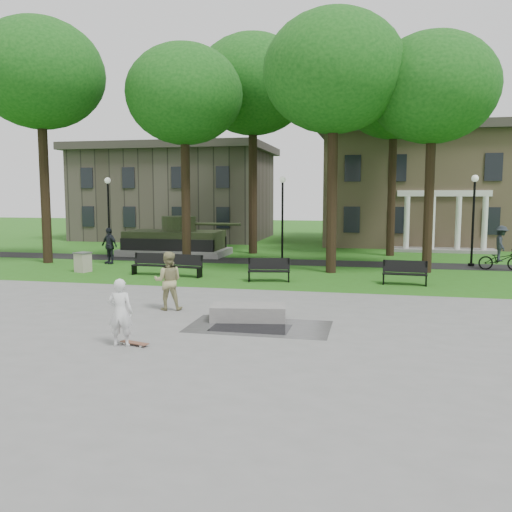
{
  "coord_description": "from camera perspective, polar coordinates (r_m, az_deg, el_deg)",
  "views": [
    {
      "loc": [
        5.4,
        -17.46,
        3.74
      ],
      "look_at": [
        1.09,
        2.58,
        1.4
      ],
      "focal_mm": 38.0,
      "sensor_mm": 36.0,
      "label": 1
    }
  ],
  "objects": [
    {
      "name": "tree_1",
      "position": [
        30.12,
        -7.55,
        16.43
      ],
      "size": [
        6.2,
        6.2,
        11.63
      ],
      "color": "black",
      "rests_on": "ground"
    },
    {
      "name": "pedestrian_walker",
      "position": [
        30.27,
        -15.19,
        1.06
      ],
      "size": [
        1.24,
        0.91,
        1.96
      ],
      "primitive_type": "imported",
      "rotation": [
        0.0,
        0.0,
        -0.42
      ],
      "color": "black",
      "rests_on": "ground"
    },
    {
      "name": "park_bench_2",
      "position": [
        23.35,
        1.41,
        -1.41
      ],
      "size": [
        1.85,
        0.82,
        1.0
      ],
      "rotation": [
        0.0,
        0.0,
        0.17
      ],
      "color": "black",
      "rests_on": "ground"
    },
    {
      "name": "tank_monument",
      "position": [
        33.74,
        -8.48,
        1.55
      ],
      "size": [
        7.45,
        3.4,
        2.4
      ],
      "color": "gray",
      "rests_on": "ground"
    },
    {
      "name": "footpath",
      "position": [
        30.18,
        1.74,
        -0.59
      ],
      "size": [
        44.0,
        2.6,
        0.01
      ],
      "primitive_type": "cube",
      "color": "black",
      "rests_on": "ground"
    },
    {
      "name": "friend_watching",
      "position": [
        17.69,
        -9.24,
        -2.6
      ],
      "size": [
        1.07,
        0.92,
        1.89
      ],
      "primitive_type": "imported",
      "rotation": [
        0.0,
        0.0,
        3.39
      ],
      "color": "tan",
      "rests_on": "plaza"
    },
    {
      "name": "concrete_block",
      "position": [
        16.18,
        -0.81,
        -5.97
      ],
      "size": [
        2.33,
        1.33,
        0.45
      ],
      "primitive_type": "cube",
      "rotation": [
        0.0,
        0.0,
        0.16
      ],
      "color": "gray",
      "rests_on": "plaza"
    },
    {
      "name": "building_left",
      "position": [
        46.92,
        -8.37,
        6.28
      ],
      "size": [
        15.0,
        10.0,
        7.2
      ],
      "primitive_type": "cube",
      "color": "#4C443D",
      "rests_on": "ground"
    },
    {
      "name": "plaza",
      "position": [
        14.08,
        -11.02,
        -8.97
      ],
      "size": [
        22.0,
        16.0,
        0.02
      ],
      "primitive_type": "cube",
      "color": "gray",
      "rests_on": "ground"
    },
    {
      "name": "lamp_left",
      "position": [
        33.52,
        -15.26,
        4.67
      ],
      "size": [
        0.36,
        0.36,
        4.73
      ],
      "color": "black",
      "rests_on": "ground"
    },
    {
      "name": "park_bench_0",
      "position": [
        25.73,
        -10.94,
        -0.78
      ],
      "size": [
        1.81,
        0.58,
        1.0
      ],
      "rotation": [
        0.0,
        0.0,
        -0.03
      ],
      "color": "black",
      "rests_on": "ground"
    },
    {
      "name": "cyclist",
      "position": [
        29.32,
        24.35,
        0.38
      ],
      "size": [
        2.05,
        1.17,
        2.21
      ],
      "rotation": [
        0.0,
        0.0,
        1.51
      ],
      "color": "black",
      "rests_on": "ground"
    },
    {
      "name": "tree_5",
      "position": [
        34.49,
        14.37,
        16.22
      ],
      "size": [
        6.4,
        6.4,
        12.44
      ],
      "color": "black",
      "rests_on": "ground"
    },
    {
      "name": "trash_bin",
      "position": [
        27.46,
        -17.76,
        -0.6
      ],
      "size": [
        0.82,
        0.82,
        0.96
      ],
      "rotation": [
        0.0,
        0.0,
        -0.3
      ],
      "color": "#B5AA95",
      "rests_on": "ground"
    },
    {
      "name": "tree_2",
      "position": [
        26.62,
        8.21,
        18.54
      ],
      "size": [
        6.6,
        6.6,
        12.16
      ],
      "color": "black",
      "rests_on": "ground"
    },
    {
      "name": "tree_4",
      "position": [
        34.91,
        -0.34,
        17.5
      ],
      "size": [
        7.2,
        7.2,
        13.5
      ],
      "color": "black",
      "rests_on": "ground"
    },
    {
      "name": "tree_0",
      "position": [
        32.29,
        -21.79,
        17.3
      ],
      "size": [
        6.8,
        6.8,
        12.97
      ],
      "color": "black",
      "rests_on": "ground"
    },
    {
      "name": "tree_3",
      "position": [
        27.52,
        18.12,
        16.37
      ],
      "size": [
        6.0,
        6.0,
        11.19
      ],
      "color": "black",
      "rests_on": "ground"
    },
    {
      "name": "skateboard",
      "position": [
        13.91,
        -12.67,
        -9.01
      ],
      "size": [
        0.8,
        0.42,
        0.07
      ],
      "primitive_type": "cube",
      "rotation": [
        0.0,
        0.0,
        -0.29
      ],
      "color": "brown",
      "rests_on": "plaza"
    },
    {
      "name": "ground",
      "position": [
        18.66,
        -4.96,
        -5.08
      ],
      "size": [
        120.0,
        120.0,
        0.0
      ],
      "primitive_type": "plane",
      "color": "#255915",
      "rests_on": "ground"
    },
    {
      "name": "skateboarder",
      "position": [
        13.74,
        -14.09,
        -5.78
      ],
      "size": [
        0.66,
        0.48,
        1.68
      ],
      "primitive_type": "imported",
      "rotation": [
        0.0,
        0.0,
        3.28
      ],
      "color": "silver",
      "rests_on": "plaza"
    },
    {
      "name": "park_bench_3",
      "position": [
        23.33,
        15.38,
        -1.65
      ],
      "size": [
        1.82,
        0.63,
        1.0
      ],
      "rotation": [
        0.0,
        0.0,
        -0.06
      ],
      "color": "black",
      "rests_on": "ground"
    },
    {
      "name": "lamp_mid",
      "position": [
        30.18,
        2.8,
        4.71
      ],
      "size": [
        0.36,
        0.36,
        4.73
      ],
      "color": "black",
      "rests_on": "ground"
    },
    {
      "name": "puddle",
      "position": [
        15.28,
        -0.57,
        -7.57
      ],
      "size": [
        2.2,
        1.2,
        0.0
      ],
      "primitive_type": "cube",
      "color": "black",
      "rests_on": "plaza"
    },
    {
      "name": "lamp_right",
      "position": [
        30.21,
        21.92,
        4.25
      ],
      "size": [
        0.36,
        0.36,
        4.73
      ],
      "color": "black",
      "rests_on": "ground"
    },
    {
      "name": "building_right",
      "position": [
        43.7,
        18.33,
        6.98
      ],
      "size": [
        17.0,
        12.0,
        8.6
      ],
      "color": "#9E8460",
      "rests_on": "ground"
    },
    {
      "name": "park_bench_1",
      "position": [
        24.94,
        -7.64,
        -0.95
      ],
      "size": [
        1.85,
        0.8,
        1.0
      ],
      "rotation": [
        0.0,
        0.0,
        -0.16
      ],
      "color": "black",
      "rests_on": "ground"
    }
  ]
}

